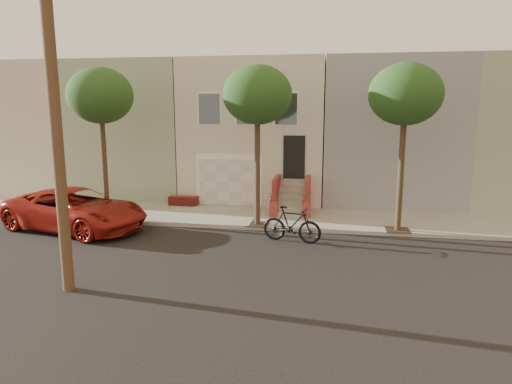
# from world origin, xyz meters

# --- Properties ---
(ground) EXTENTS (90.00, 90.00, 0.00)m
(ground) POSITION_xyz_m (0.00, 0.00, 0.00)
(ground) COLOR black
(ground) RESTS_ON ground
(sidewalk) EXTENTS (40.00, 3.70, 0.15)m
(sidewalk) POSITION_xyz_m (0.00, 5.35, 0.07)
(sidewalk) COLOR gray
(sidewalk) RESTS_ON ground
(house_row) EXTENTS (33.10, 11.70, 7.00)m
(house_row) POSITION_xyz_m (0.00, 11.19, 3.64)
(house_row) COLOR beige
(house_row) RESTS_ON sidewalk
(tree_left) EXTENTS (2.70, 2.57, 6.30)m
(tree_left) POSITION_xyz_m (-5.50, 3.90, 5.26)
(tree_left) COLOR #2D2116
(tree_left) RESTS_ON sidewalk
(tree_mid) EXTENTS (2.70, 2.57, 6.30)m
(tree_mid) POSITION_xyz_m (1.00, 3.90, 5.26)
(tree_mid) COLOR #2D2116
(tree_mid) RESTS_ON sidewalk
(tree_right) EXTENTS (2.70, 2.57, 6.30)m
(tree_right) POSITION_xyz_m (6.50, 3.90, 5.26)
(tree_right) COLOR #2D2116
(tree_right) RESTS_ON sidewalk
(pickup_truck) EXTENTS (6.47, 4.23, 1.65)m
(pickup_truck) POSITION_xyz_m (-6.11, 2.46, 0.83)
(pickup_truck) COLOR maroon
(pickup_truck) RESTS_ON ground
(motorcycle) EXTENTS (2.26, 1.06, 1.31)m
(motorcycle) POSITION_xyz_m (2.54, 2.18, 0.65)
(motorcycle) COLOR black
(motorcycle) RESTS_ON ground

